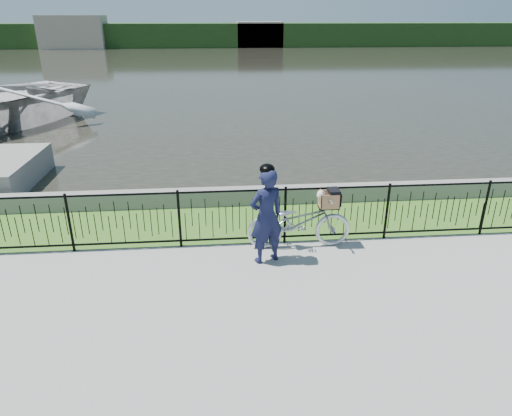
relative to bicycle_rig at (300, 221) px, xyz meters
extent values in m
plane|color=gray|center=(-1.25, -1.40, -0.52)|extent=(120.00, 120.00, 0.00)
cube|color=#3B6820|center=(-1.25, 1.20, -0.52)|extent=(60.00, 2.00, 0.01)
plane|color=#27261E|center=(-1.25, 31.60, -0.52)|extent=(120.00, 120.00, 0.00)
cube|color=slate|center=(-1.25, 2.20, -0.32)|extent=(60.00, 0.30, 0.40)
cube|color=#214018|center=(-1.25, 58.60, 0.98)|extent=(120.00, 6.00, 3.00)
cube|color=#A09581|center=(-19.25, 56.60, 1.48)|extent=(8.00, 4.00, 4.00)
cube|color=#A09581|center=(4.75, 57.10, 1.08)|extent=(6.00, 3.00, 3.20)
imported|color=#B2B6BE|center=(-0.01, 0.00, -0.01)|extent=(1.96, 0.68, 1.03)
cube|color=black|center=(0.53, 0.00, 0.27)|extent=(0.38, 0.18, 0.02)
cube|color=#9A6F47|center=(0.53, 0.00, 0.28)|extent=(0.36, 0.29, 0.01)
cube|color=#9A6F47|center=(0.53, 0.14, 0.42)|extent=(0.36, 0.02, 0.29)
cube|color=#9A6F47|center=(0.53, -0.14, 0.42)|extent=(0.36, 0.02, 0.29)
cube|color=#9A6F47|center=(0.71, 0.00, 0.42)|extent=(0.02, 0.29, 0.29)
cube|color=#9A6F47|center=(0.36, 0.00, 0.42)|extent=(0.02, 0.29, 0.29)
cube|color=black|center=(0.61, 0.00, 0.59)|extent=(0.20, 0.30, 0.06)
cube|color=black|center=(0.72, 0.00, 0.45)|extent=(0.02, 0.30, 0.24)
ellipsoid|color=silver|center=(0.51, 0.00, 0.40)|extent=(0.31, 0.22, 0.20)
sphere|color=silver|center=(0.37, -0.02, 0.54)|extent=(0.15, 0.15, 0.15)
sphere|color=silver|center=(0.32, -0.04, 0.51)|extent=(0.07, 0.07, 0.07)
sphere|color=black|center=(0.30, -0.05, 0.51)|extent=(0.02, 0.02, 0.02)
cone|color=brown|center=(0.37, 0.04, 0.60)|extent=(0.06, 0.08, 0.08)
cone|color=brown|center=(0.39, -0.06, 0.60)|extent=(0.06, 0.08, 0.08)
imported|color=#131634|center=(-0.69, -0.49, 0.35)|extent=(0.75, 0.63, 1.74)
ellipsoid|color=black|center=(-0.69, -0.49, 1.20)|extent=(0.26, 0.29, 0.18)
camera|label=1|loc=(-1.51, -7.67, 3.58)|focal=32.00mm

